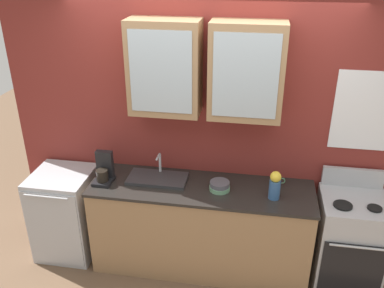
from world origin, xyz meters
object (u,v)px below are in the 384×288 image
at_px(bowl_stack, 220,186).
at_px(cup_near_sink, 278,181).
at_px(vase, 275,185).
at_px(coffee_maker, 104,171).
at_px(stove_range, 348,242).
at_px(dishwasher, 66,213).
at_px(sink_faucet, 158,178).

relative_size(bowl_stack, cup_near_sink, 1.83).
distance_m(vase, coffee_maker, 1.56).
relative_size(stove_range, bowl_stack, 5.75).
height_order(dishwasher, coffee_maker, coffee_maker).
relative_size(sink_faucet, bowl_stack, 2.95).
height_order(bowl_stack, coffee_maker, coffee_maker).
bearing_deg(stove_range, cup_near_sink, 167.82).
bearing_deg(vase, cup_near_sink, 80.52).
xyz_separation_m(vase, dishwasher, (-2.03, 0.07, -0.58)).
bearing_deg(bowl_stack, cup_near_sink, 17.08).
xyz_separation_m(vase, cup_near_sink, (0.04, 0.22, -0.08)).
bearing_deg(sink_faucet, bowl_stack, -7.18).
relative_size(bowl_stack, coffee_maker, 0.65).
distance_m(vase, cup_near_sink, 0.23).
bearing_deg(bowl_stack, coffee_maker, -178.73).
distance_m(stove_range, sink_faucet, 1.84).
bearing_deg(stove_range, coffee_maker, -179.02).
relative_size(stove_range, dishwasher, 1.20).
bearing_deg(cup_near_sink, stove_range, -12.18).
distance_m(bowl_stack, vase, 0.49).
relative_size(cup_near_sink, coffee_maker, 0.35).
height_order(vase, cup_near_sink, vase).
distance_m(stove_range, vase, 0.91).
bearing_deg(dishwasher, stove_range, 0.09).
height_order(stove_range, cup_near_sink, stove_range).
height_order(stove_range, vase, vase).
distance_m(stove_range, coffee_maker, 2.33).
height_order(sink_faucet, cup_near_sink, sink_faucet).
xyz_separation_m(dishwasher, coffee_maker, (0.47, -0.03, 0.56)).
bearing_deg(sink_faucet, stove_range, -1.94).
bearing_deg(stove_range, vase, -174.17).
distance_m(cup_near_sink, coffee_maker, 1.61).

